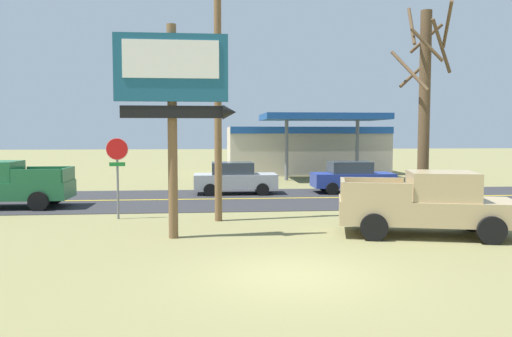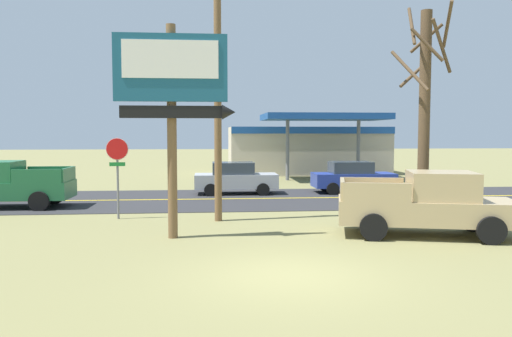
% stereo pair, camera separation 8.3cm
% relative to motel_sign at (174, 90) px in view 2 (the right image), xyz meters
% --- Properties ---
extents(ground_plane, '(180.00, 180.00, 0.00)m').
position_rel_motel_sign_xyz_m(ground_plane, '(2.75, -4.15, -4.36)').
color(ground_plane, olive).
extents(road_asphalt, '(140.00, 8.00, 0.02)m').
position_rel_motel_sign_xyz_m(road_asphalt, '(2.75, 8.85, -4.35)').
color(road_asphalt, '#2B2B2D').
rests_on(road_asphalt, ground).
extents(road_centre_line, '(126.00, 0.20, 0.01)m').
position_rel_motel_sign_xyz_m(road_centre_line, '(2.75, 8.85, -4.34)').
color(road_centre_line, gold).
rests_on(road_centre_line, road_asphalt).
extents(motel_sign, '(3.51, 0.54, 6.28)m').
position_rel_motel_sign_xyz_m(motel_sign, '(0.00, 0.00, 0.00)').
color(motel_sign, brown).
rests_on(motel_sign, ground).
extents(stop_sign, '(0.80, 0.08, 2.95)m').
position_rel_motel_sign_xyz_m(stop_sign, '(-2.30, 3.68, -2.34)').
color(stop_sign, slate).
rests_on(stop_sign, ground).
extents(utility_pole, '(1.84, 0.26, 9.83)m').
position_rel_motel_sign_xyz_m(utility_pole, '(1.32, 2.96, 0.86)').
color(utility_pole, brown).
rests_on(utility_pole, ground).
extents(bare_tree, '(2.13, 1.98, 7.69)m').
position_rel_motel_sign_xyz_m(bare_tree, '(8.72, 2.68, -0.30)').
color(bare_tree, brown).
rests_on(bare_tree, ground).
extents(gas_station, '(12.00, 11.50, 4.40)m').
position_rel_motel_sign_xyz_m(gas_station, '(8.55, 23.87, -2.42)').
color(gas_station, beige).
rests_on(gas_station, ground).
extents(pickup_tan_parked_on_lawn, '(5.52, 3.16, 1.96)m').
position_rel_motel_sign_xyz_m(pickup_tan_parked_on_lawn, '(7.62, -0.26, -3.40)').
color(pickup_tan_parked_on_lawn, tan).
rests_on(pickup_tan_parked_on_lawn, ground).
extents(pickup_green_on_road, '(5.20, 2.24, 1.96)m').
position_rel_motel_sign_xyz_m(pickup_green_on_road, '(-7.47, 6.85, -3.40)').
color(pickup_green_on_road, '#1E6038').
rests_on(pickup_green_on_road, ground).
extents(car_blue_near_lane, '(4.20, 2.00, 1.64)m').
position_rel_motel_sign_xyz_m(car_blue_near_lane, '(8.46, 10.85, -3.53)').
color(car_blue_near_lane, '#233893').
rests_on(car_blue_near_lane, ground).
extents(car_silver_mid_lane, '(4.20, 2.00, 1.64)m').
position_rel_motel_sign_xyz_m(car_silver_mid_lane, '(2.32, 10.85, -3.53)').
color(car_silver_mid_lane, '#A8AAAF').
rests_on(car_silver_mid_lane, ground).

